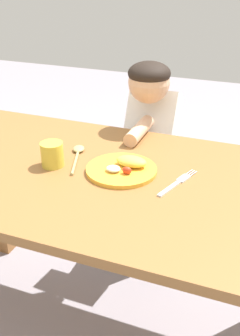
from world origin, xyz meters
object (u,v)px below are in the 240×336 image
(plate, at_px, (123,168))
(fork, at_px, (177,183))
(drinking_cup, at_px, (52,154))
(spoon, at_px, (78,153))
(person, at_px, (152,161))

(plate, relative_size, fork, 1.16)
(fork, xyz_separation_m, drinking_cup, (-0.42, -0.03, 0.04))
(fork, relative_size, drinking_cup, 2.42)
(plate, height_order, drinking_cup, drinking_cup)
(spoon, bearing_deg, drinking_cup, 139.17)
(drinking_cup, bearing_deg, plate, 10.73)
(spoon, bearing_deg, fork, -120.61)
(plate, distance_m, fork, 0.19)
(fork, relative_size, person, 0.20)
(fork, height_order, drinking_cup, drinking_cup)
(plate, bearing_deg, spoon, 163.29)
(plate, bearing_deg, drinking_cup, -169.27)
(person, bearing_deg, spoon, 70.02)
(fork, relative_size, spoon, 0.94)
(drinking_cup, bearing_deg, person, 69.75)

